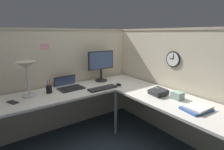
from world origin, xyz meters
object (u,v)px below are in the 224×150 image
object	(u,v)px
book_stack	(197,108)
wall_clock	(173,59)
cell_phone	(13,102)
office_phone	(158,92)
tissue_box	(177,95)
desk_lamp_dome	(26,68)
monitor	(101,64)
laptop	(68,86)
pen_cup	(49,89)
keyboard	(103,88)
computer_mouse	(119,84)

from	to	relation	value
book_stack	wall_clock	distance (m)	0.83
cell_phone	office_phone	xyz separation A→B (m)	(1.57, -0.81, 0.03)
tissue_box	desk_lamp_dome	bearing A→B (deg)	141.68
monitor	laptop	bearing A→B (deg)	-178.24
office_phone	cell_phone	bearing A→B (deg)	152.79
monitor	office_phone	size ratio (longest dim) A/B	2.18
office_phone	book_stack	size ratio (longest dim) A/B	0.73
pen_cup	wall_clock	distance (m)	1.75
keyboard	tissue_box	distance (m)	1.01
book_stack	office_phone	bearing A→B (deg)	87.33
computer_mouse	desk_lamp_dome	world-z (taller)	desk_lamp_dome
monitor	book_stack	world-z (taller)	monitor
tissue_box	wall_clock	size ratio (longest dim) A/B	0.55
monitor	laptop	xyz separation A→B (m)	(-0.59, -0.02, -0.27)
cell_phone	wall_clock	distance (m)	2.11
computer_mouse	cell_phone	size ratio (longest dim) A/B	0.72
book_stack	wall_clock	size ratio (longest dim) A/B	1.42
computer_mouse	wall_clock	world-z (taller)	wall_clock
laptop	keyboard	size ratio (longest dim) A/B	0.93
computer_mouse	laptop	bearing A→B (deg)	151.27
keyboard	cell_phone	world-z (taller)	keyboard
book_stack	desk_lamp_dome	bearing A→B (deg)	132.71
keyboard	pen_cup	distance (m)	0.73
cell_phone	tissue_box	xyz separation A→B (m)	(1.66, -1.03, 0.04)
book_stack	computer_mouse	bearing A→B (deg)	96.98
laptop	computer_mouse	size ratio (longest dim) A/B	3.84
keyboard	laptop	bearing A→B (deg)	135.76
computer_mouse	office_phone	size ratio (longest dim) A/B	0.45
office_phone	tissue_box	distance (m)	0.24
desk_lamp_dome	cell_phone	size ratio (longest dim) A/B	3.09
monitor	keyboard	world-z (taller)	monitor
laptop	office_phone	world-z (taller)	laptop
keyboard	tissue_box	xyz separation A→B (m)	(0.53, -0.85, 0.03)
keyboard	wall_clock	xyz separation A→B (m)	(0.81, -0.55, 0.42)
computer_mouse	office_phone	xyz separation A→B (m)	(0.17, -0.63, 0.02)
tissue_box	monitor	bearing A→B (deg)	104.85
wall_clock	laptop	bearing A→B (deg)	142.50
computer_mouse	keyboard	bearing A→B (deg)	179.31
tissue_box	computer_mouse	bearing A→B (deg)	106.42
monitor	tissue_box	world-z (taller)	monitor
desk_lamp_dome	pen_cup	distance (m)	0.39
computer_mouse	tissue_box	xyz separation A→B (m)	(0.25, -0.85, 0.03)
laptop	desk_lamp_dome	world-z (taller)	desk_lamp_dome
monitor	tissue_box	size ratio (longest dim) A/B	4.17
tissue_box	wall_clock	world-z (taller)	wall_clock
monitor	book_stack	size ratio (longest dim) A/B	1.60
desk_lamp_dome	wall_clock	world-z (taller)	wall_clock
pen_cup	laptop	bearing A→B (deg)	16.29
desk_lamp_dome	book_stack	xyz separation A→B (m)	(1.34, -1.46, -0.34)
keyboard	wall_clock	bearing A→B (deg)	-35.00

